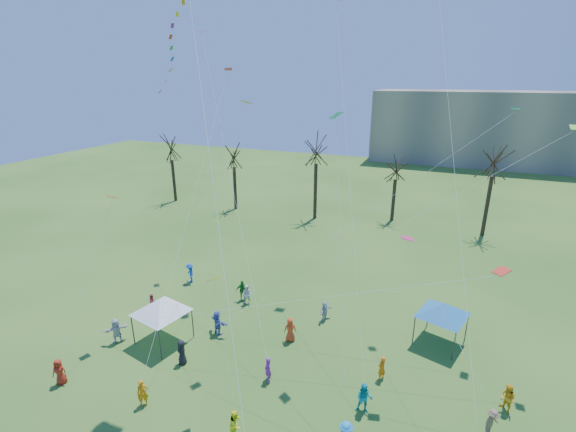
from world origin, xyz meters
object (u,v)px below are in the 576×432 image
at_px(canopy_tent_white, 161,306).
at_px(canopy_tent_blue, 443,309).
at_px(distant_building, 524,130).
at_px(big_box_kite, 179,34).

xyz_separation_m(canopy_tent_white, canopy_tent_blue, (18.17, 7.09, -0.14)).
distance_m(distant_building, canopy_tent_blue, 70.33).
bearing_deg(big_box_kite, canopy_tent_white, 177.81).
xyz_separation_m(distant_building, canopy_tent_blue, (-12.85, -68.98, -4.82)).
relative_size(distant_building, canopy_tent_blue, 14.89).
bearing_deg(canopy_tent_blue, big_box_kite, -153.83).
relative_size(big_box_kite, canopy_tent_blue, 6.15).
height_order(distant_building, canopy_tent_white, distant_building).
bearing_deg(canopy_tent_white, canopy_tent_blue, 21.32).
distance_m(distant_building, canopy_tent_white, 82.28).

